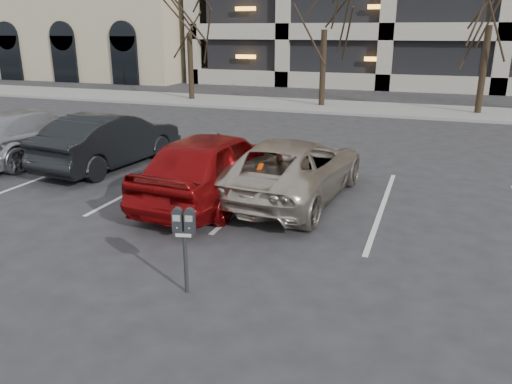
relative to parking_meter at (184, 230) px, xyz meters
name	(u,v)px	position (x,y,z in m)	size (l,w,h in m)	color
ground	(288,239)	(0.84, 2.32, -0.96)	(140.00, 140.00, 0.00)	#28282B
sidewalk	(384,109)	(0.84, 18.32, -0.90)	(80.00, 4.00, 0.12)	gray
stall_lines	(258,193)	(-0.56, 4.62, -0.95)	(16.90, 5.20, 0.00)	silver
parking_meter	(184,230)	(0.00, 0.00, 0.00)	(0.34, 0.19, 1.25)	black
suv_silver	(292,168)	(0.24, 4.62, -0.29)	(2.61, 4.99, 1.35)	beige
car_red	(215,166)	(-1.28, 3.84, -0.17)	(1.86, 4.62, 1.58)	maroon
car_dark	(110,140)	(-5.15, 5.53, -0.22)	(1.56, 4.48, 1.48)	black
car_silver	(32,134)	(-7.78, 5.48, -0.23)	(2.03, 5.00, 1.45)	#A3A6AB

